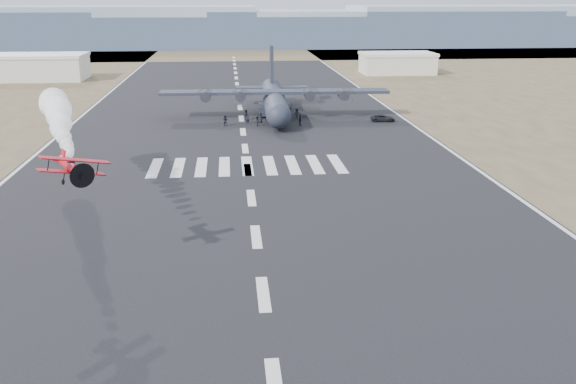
{
  "coord_description": "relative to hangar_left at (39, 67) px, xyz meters",
  "views": [
    {
      "loc": [
        -2.2,
        -31.77,
        21.51
      ],
      "look_at": [
        3.06,
        24.86,
        4.0
      ],
      "focal_mm": 40.0,
      "sensor_mm": 36.0,
      "label": 1
    }
  ],
  "objects": [
    {
      "name": "crew_a",
      "position": [
        52.97,
        -66.38,
        -2.54
      ],
      "size": [
        0.73,
        0.64,
        1.73
      ],
      "primitive_type": "imported",
      "rotation": [
        0.0,
        0.0,
        6.07
      ],
      "color": "black",
      "rests_on": "ground"
    },
    {
      "name": "ridge_seg_c",
      "position": [
        -13.0,
        115.0,
        5.09
      ],
      "size": [
        150.0,
        50.0,
        17.0
      ],
      "primitive_type": "cube",
      "color": "#899AAE",
      "rests_on": "ground"
    },
    {
      "name": "crew_e",
      "position": [
        55.32,
        -65.27,
        -2.53
      ],
      "size": [
        0.95,
        0.69,
        1.76
      ],
      "primitive_type": "imported",
      "rotation": [
        0.0,
        0.0,
        0.2
      ],
      "color": "black",
      "rests_on": "ground"
    },
    {
      "name": "crew_h",
      "position": [
        49.07,
        -67.62,
        -2.51
      ],
      "size": [
        0.96,
        0.68,
        1.8
      ],
      "primitive_type": "imported",
      "rotation": [
        0.0,
        0.0,
        2.97
      ],
      "color": "black",
      "rests_on": "ground"
    },
    {
      "name": "crew_b",
      "position": [
        54.54,
        -68.27,
        -2.59
      ],
      "size": [
        0.5,
        0.8,
        1.63
      ],
      "primitive_type": "imported",
      "rotation": [
        0.0,
        0.0,
        4.7
      ],
      "color": "black",
      "rests_on": "ground"
    },
    {
      "name": "ridge_seg_d",
      "position": [
        52.0,
        115.0,
        3.09
      ],
      "size": [
        150.0,
        50.0,
        13.0
      ],
      "primitive_type": "cube",
      "color": "#899AAE",
      "rests_on": "ground"
    },
    {
      "name": "aerobatic_biplane",
      "position": [
        37.44,
        -127.2,
        5.29
      ],
      "size": [
        5.38,
        5.12,
        2.7
      ],
      "rotation": [
        0.0,
        0.24,
        0.28
      ],
      "color": "#B80C29"
    },
    {
      "name": "crew_g",
      "position": [
        56.57,
        -64.38,
        -2.5
      ],
      "size": [
        0.85,
        0.85,
        1.81
      ],
      "primitive_type": "imported",
      "rotation": [
        0.0,
        0.0,
        5.44
      ],
      "color": "black",
      "rests_on": "ground"
    },
    {
      "name": "hangar_left",
      "position": [
        0.0,
        0.0,
        0.0
      ],
      "size": [
        24.5,
        14.5,
        6.7
      ],
      "color": "beige",
      "rests_on": "ground"
    },
    {
      "name": "transport_aircraft",
      "position": [
        58.25,
        -58.33,
        -0.31
      ],
      "size": [
        41.58,
        34.27,
        12.03
      ],
      "rotation": [
        0.0,
        0.0,
        -0.03
      ],
      "color": "#1F212F",
      "rests_on": "ground"
    },
    {
      "name": "smoke_trail",
      "position": [
        30.32,
        -102.42,
        5.52
      ],
      "size": [
        10.25,
        30.59,
        3.45
      ],
      "rotation": [
        0.0,
        0.0,
        0.28
      ],
      "color": "white"
    },
    {
      "name": "crew_f",
      "position": [
        52.83,
        -62.45,
        -2.47
      ],
      "size": [
        0.62,
        1.76,
        1.88
      ],
      "primitive_type": "imported",
      "rotation": [
        0.0,
        0.0,
        1.54
      ],
      "color": "black",
      "rests_on": "ground"
    },
    {
      "name": "support_vehicle",
      "position": [
        77.0,
        -66.22,
        -2.81
      ],
      "size": [
        4.45,
        2.39,
        1.19
      ],
      "primitive_type": "imported",
      "rotation": [
        0.0,
        0.0,
        1.47
      ],
      "color": "black",
      "rests_on": "ground"
    },
    {
      "name": "crew_c",
      "position": [
        62.11,
        -61.79,
        -2.51
      ],
      "size": [
        1.18,
        0.59,
        1.8
      ],
      "primitive_type": "imported",
      "rotation": [
        0.0,
        0.0,
        3.1
      ],
      "color": "black",
      "rests_on": "ground"
    },
    {
      "name": "ridge_seg_e",
      "position": [
        117.0,
        115.0,
        4.09
      ],
      "size": [
        150.0,
        50.0,
        15.0
      ],
      "primitive_type": "cube",
      "color": "#899AAE",
      "rests_on": "ground"
    },
    {
      "name": "hangar_right",
      "position": [
        98.0,
        5.0,
        -0.4
      ],
      "size": [
        20.5,
        12.5,
        5.9
      ],
      "color": "beige",
      "rests_on": "ground"
    },
    {
      "name": "ridge_seg_f",
      "position": [
        182.0,
        115.0,
        5.09
      ],
      "size": [
        150.0,
        50.0,
        17.0
      ],
      "primitive_type": "cube",
      "color": "#899AAE",
      "rests_on": "ground"
    },
    {
      "name": "runway_markings",
      "position": [
        52.0,
        -85.0,
        -3.4
      ],
      "size": [
        60.0,
        260.0,
        0.01
      ],
      "primitive_type": null,
      "color": "silver",
      "rests_on": "ground"
    },
    {
      "name": "scrub_far",
      "position": [
        52.0,
        85.0,
        -3.41
      ],
      "size": [
        500.0,
        80.0,
        0.0
      ],
      "primitive_type": "cube",
      "color": "brown",
      "rests_on": "ground"
    },
    {
      "name": "crew_d",
      "position": [
        61.95,
        -68.52,
        -2.5
      ],
      "size": [
        0.79,
        1.17,
        1.83
      ],
      "primitive_type": "imported",
      "rotation": [
        0.0,
        0.0,
        1.81
      ],
      "color": "black",
      "rests_on": "ground"
    }
  ]
}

